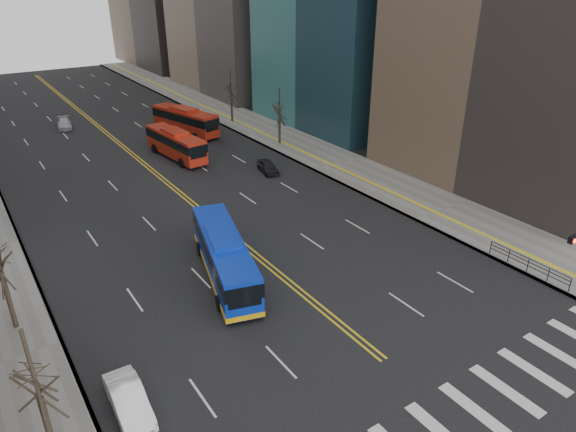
# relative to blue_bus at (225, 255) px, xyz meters

# --- Properties ---
(ground) EXTENTS (220.00, 220.00, 0.00)m
(ground) POSITION_rel_blue_bus_xyz_m (3.22, -17.15, -1.72)
(ground) COLOR black
(sidewalk_right) EXTENTS (7.00, 130.00, 0.15)m
(sidewalk_right) POSITION_rel_blue_bus_xyz_m (20.72, 27.85, -1.65)
(sidewalk_right) COLOR slate
(sidewalk_right) RESTS_ON ground
(crosswalk) EXTENTS (26.70, 4.00, 0.01)m
(crosswalk) POSITION_rel_blue_bus_xyz_m (3.22, -17.15, -1.72)
(crosswalk) COLOR silver
(crosswalk) RESTS_ON ground
(centerline) EXTENTS (0.55, 100.00, 0.01)m
(centerline) POSITION_rel_blue_bus_xyz_m (3.22, 37.85, -1.72)
(centerline) COLOR gold
(centerline) RESTS_ON ground
(pedestrian_railing) EXTENTS (0.06, 6.06, 1.02)m
(pedestrian_railing) POSITION_rel_blue_bus_xyz_m (17.52, -11.15, -0.90)
(pedestrian_railing) COLOR black
(pedestrian_railing) RESTS_ON sidewalk_right
(street_trees) EXTENTS (35.20, 47.20, 7.60)m
(street_trees) POSITION_rel_blue_bus_xyz_m (-3.96, 17.40, 3.15)
(street_trees) COLOR black
(street_trees) RESTS_ON ground
(blue_bus) EXTENTS (5.30, 11.46, 3.29)m
(blue_bus) POSITION_rel_blue_bus_xyz_m (0.00, 0.00, 0.00)
(blue_bus) COLOR #0C2FB8
(blue_bus) RESTS_ON ground
(red_bus_near) EXTENTS (3.24, 10.06, 3.17)m
(red_bus_near) POSITION_rel_blue_bus_xyz_m (6.98, 25.08, 0.04)
(red_bus_near) COLOR #B02412
(red_bus_near) RESTS_ON ground
(red_bus_far) EXTENTS (4.97, 10.71, 3.33)m
(red_bus_far) POSITION_rel_blue_bus_xyz_m (11.69, 33.29, 0.13)
(red_bus_far) COLOR #B02412
(red_bus_far) RESTS_ON ground
(car_white) EXTENTS (1.59, 4.22, 1.37)m
(car_white) POSITION_rel_blue_bus_xyz_m (-9.28, -8.01, -1.04)
(car_white) COLOR white
(car_white) RESTS_ON ground
(car_dark_mid) EXTENTS (2.13, 3.82, 1.23)m
(car_dark_mid) POSITION_rel_blue_bus_xyz_m (13.03, 15.55, -1.11)
(car_dark_mid) COLOR black
(car_dark_mid) RESTS_ON ground
(car_silver) EXTENTS (2.46, 4.45, 1.22)m
(car_silver) POSITION_rel_blue_bus_xyz_m (-0.69, 44.48, -1.11)
(car_silver) COLOR #A3A3A9
(car_silver) RESTS_ON ground
(car_dark_far) EXTENTS (3.36, 5.00, 1.27)m
(car_dark_far) POSITION_rel_blue_bus_xyz_m (15.09, 40.59, -1.09)
(car_dark_far) COLOR black
(car_dark_far) RESTS_ON ground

